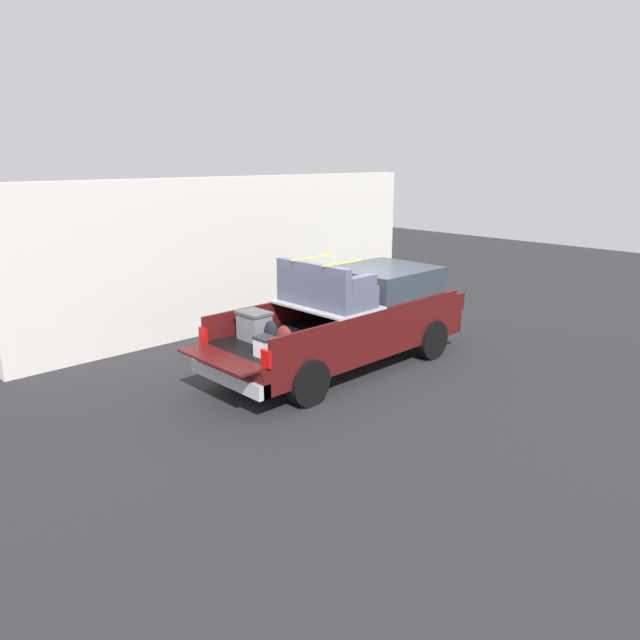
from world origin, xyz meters
The scene contains 4 objects.
ground_plane centered at (0.00, 0.00, 0.00)m, with size 40.00×40.00×0.00m, color #262628.
pickup_truck centered at (0.36, 0.00, 0.97)m, with size 6.05×2.06×2.23m.
building_facade centered at (0.54, 4.01, 1.82)m, with size 11.33×0.36×3.63m, color silver.
trash_can centered at (3.52, 3.12, 0.50)m, with size 0.60×0.60×0.98m.
Camera 1 is at (-8.12, -7.78, 4.07)m, focal length 33.37 mm.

